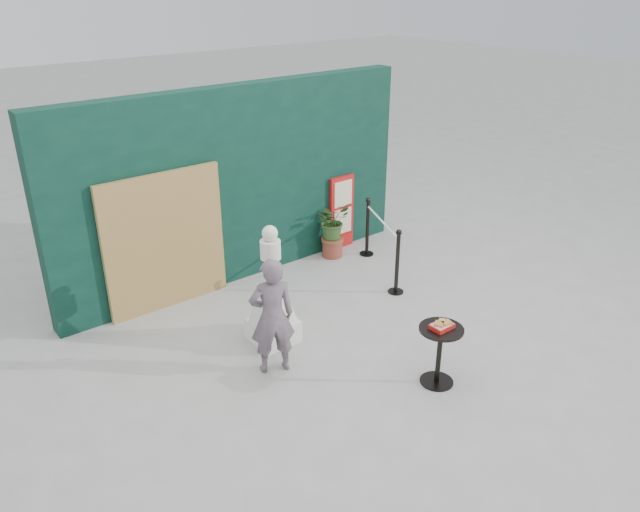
% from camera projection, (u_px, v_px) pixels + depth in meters
% --- Properties ---
extents(ground, '(60.00, 60.00, 0.00)m').
position_uv_depth(ground, '(379.00, 358.00, 7.91)').
color(ground, '#ADAAA5').
rests_on(ground, ground).
extents(back_wall, '(6.00, 0.30, 3.00)m').
position_uv_depth(back_wall, '(240.00, 185.00, 9.50)').
color(back_wall, black).
rests_on(back_wall, ground).
extents(bamboo_fence, '(1.80, 0.08, 2.00)m').
position_uv_depth(bamboo_fence, '(165.00, 242.00, 8.77)').
color(bamboo_fence, tan).
rests_on(bamboo_fence, ground).
extents(woman, '(0.64, 0.54, 1.50)m').
position_uv_depth(woman, '(272.00, 316.00, 7.39)').
color(woman, slate).
rests_on(woman, ground).
extents(menu_board, '(0.50, 0.07, 1.30)m').
position_uv_depth(menu_board, '(342.00, 212.00, 10.80)').
color(menu_board, red).
rests_on(menu_board, ground).
extents(statue, '(0.64, 0.64, 1.64)m').
position_uv_depth(statue, '(272.00, 296.00, 8.02)').
color(statue, white).
rests_on(statue, ground).
extents(cafe_table, '(0.52, 0.52, 0.75)m').
position_uv_depth(cafe_table, '(440.00, 347.00, 7.25)').
color(cafe_table, black).
rests_on(cafe_table, ground).
extents(food_basket, '(0.26, 0.19, 0.11)m').
position_uv_depth(food_basket, '(442.00, 325.00, 7.13)').
color(food_basket, '#AE1812').
rests_on(food_basket, cafe_table).
extents(planter, '(0.57, 0.50, 0.97)m').
position_uv_depth(planter, '(332.00, 225.00, 10.49)').
color(planter, brown).
rests_on(planter, ground).
extents(stanchion_barrier, '(0.84, 1.54, 1.03)m').
position_uv_depth(stanchion_barrier, '(381.00, 244.00, 9.95)').
color(stanchion_barrier, black).
rests_on(stanchion_barrier, ground).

